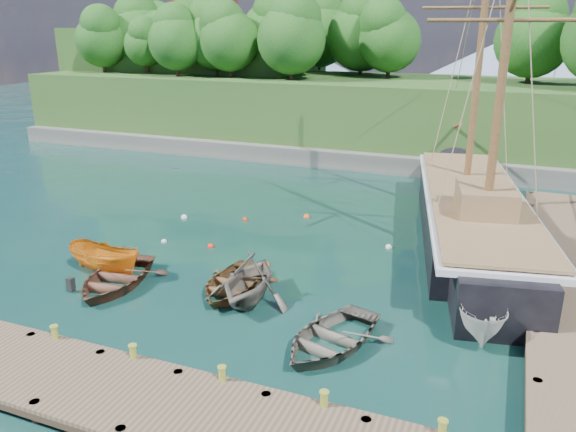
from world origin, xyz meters
name	(u,v)px	position (x,y,z in m)	size (l,w,h in m)	color
ground	(241,307)	(0.00, 0.00, 0.00)	(160.00, 160.00, 0.00)	#0F3329
dock_near	(197,415)	(2.00, -6.50, 0.43)	(20.00, 3.20, 1.10)	brown
dock_east	(568,273)	(11.50, 7.00, 0.43)	(3.20, 24.00, 1.10)	brown
bollard_0	(58,355)	(-4.00, -5.10, 0.00)	(0.26, 0.26, 0.45)	olive
bollard_1	(135,375)	(-1.00, -5.10, 0.00)	(0.26, 0.26, 0.45)	olive
bollard_2	(223,398)	(2.00, -5.10, 0.00)	(0.26, 0.26, 0.45)	olive
bollard_3	(323,425)	(5.00, -5.10, 0.00)	(0.26, 0.26, 0.45)	olive
rowboat_0	(116,286)	(-5.54, -0.25, 0.00)	(3.25, 4.55, 0.94)	brown
rowboat_1	(249,300)	(0.05, 0.61, 0.00)	(3.37, 3.91, 2.06)	#686055
rowboat_2	(232,290)	(-0.96, 1.15, 0.00)	(2.97, 4.15, 0.86)	brown
rowboat_3	(330,346)	(3.97, -1.36, 0.00)	(3.17, 4.44, 0.92)	#5B564C
motorboat_orange	(107,273)	(-6.72, 0.64, 0.00)	(1.42, 3.78, 1.46)	orange
cabin_boat_white	(479,329)	(8.45, 1.69, 0.00)	(1.66, 4.42, 1.71)	beige
schooner	(472,221)	(7.40, 10.54, 1.04)	(8.09, 25.74, 18.72)	black
mooring_buoy_0	(164,242)	(-6.53, 4.67, 0.00)	(0.28, 0.28, 0.28)	silver
mooring_buoy_1	(211,247)	(-4.08, 4.97, 0.00)	(0.31, 0.31, 0.31)	red
mooring_buoy_2	(266,266)	(-0.70, 3.91, 0.00)	(0.33, 0.33, 0.33)	#F35119
mooring_buoy_3	(389,248)	(3.87, 8.06, 0.00)	(0.33, 0.33, 0.33)	silver
mooring_buoy_4	(245,220)	(-4.31, 9.17, 0.00)	(0.29, 0.29, 0.29)	red
mooring_buoy_5	(307,217)	(-1.35, 10.86, 0.00)	(0.36, 0.36, 0.36)	#F25518
mooring_buoy_6	(184,218)	(-7.60, 8.22, 0.00)	(0.35, 0.35, 0.35)	white
headland	(266,79)	(-12.88, 31.36, 5.54)	(51.00, 19.31, 12.90)	#474744
distant_ridge	(488,70)	(4.30, 70.00, 4.35)	(117.00, 40.00, 10.00)	#728CA5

